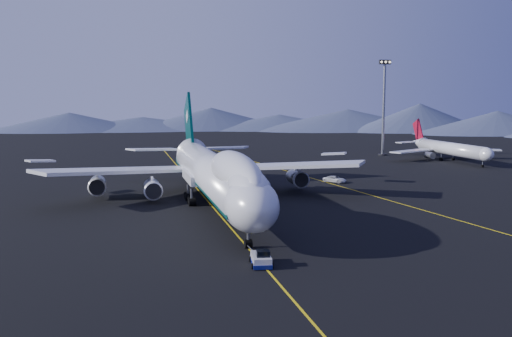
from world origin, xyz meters
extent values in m
plane|color=black|center=(0.00, 0.00, 0.00)|extent=(500.00, 500.00, 0.00)
cube|color=yellow|center=(0.00, 0.00, 0.01)|extent=(0.25, 220.00, 0.01)
cube|color=yellow|center=(30.00, 10.00, 0.01)|extent=(28.08, 198.09, 0.01)
cone|color=#444D69|center=(-40.81, 231.43, 6.00)|extent=(100.00, 100.00, 12.00)
cone|color=#444D69|center=(36.76, 232.11, 6.00)|extent=(100.00, 100.00, 12.00)
cone|color=#444D69|center=(110.33, 207.49, 6.00)|extent=(100.00, 100.00, 12.00)
cone|color=#444D69|center=(171.87, 160.27, 6.00)|extent=(100.00, 100.00, 12.00)
cylinder|color=silver|center=(0.00, 0.00, 5.60)|extent=(6.50, 56.00, 6.50)
ellipsoid|color=silver|center=(0.00, -28.00, 5.60)|extent=(6.50, 10.40, 6.50)
ellipsoid|color=silver|center=(0.00, -18.50, 8.10)|extent=(5.13, 25.16, 5.85)
cube|color=black|center=(0.00, -30.00, 6.80)|extent=(3.60, 1.61, 1.29)
cone|color=silver|center=(0.00, 33.00, 6.40)|extent=(6.50, 12.00, 6.50)
cube|color=#033934|center=(0.00, 1.00, 4.70)|extent=(6.24, 60.00, 1.10)
cube|color=silver|center=(0.00, 5.50, 4.50)|extent=(7.50, 13.00, 1.60)
cube|color=silver|center=(-14.50, 11.50, 5.20)|extent=(30.62, 23.28, 2.83)
cube|color=silver|center=(14.50, 11.50, 5.20)|extent=(30.62, 23.28, 2.83)
cylinder|color=slate|center=(-9.50, 7.50, 2.40)|extent=(2.90, 5.50, 2.90)
cylinder|color=slate|center=(-19.00, 14.00, 2.40)|extent=(2.90, 5.50, 2.90)
cylinder|color=slate|center=(9.50, 7.50, 2.40)|extent=(2.90, 5.50, 2.90)
cylinder|color=slate|center=(19.00, 14.00, 2.40)|extent=(2.90, 5.50, 2.90)
cube|color=#033934|center=(0.00, 32.00, 11.40)|extent=(0.55, 14.11, 15.94)
cube|color=silver|center=(-7.50, 34.50, 6.80)|extent=(12.39, 9.47, 0.98)
cube|color=silver|center=(7.50, 34.50, 6.80)|extent=(12.39, 9.47, 0.98)
cylinder|color=black|center=(0.00, -26.50, 0.55)|extent=(0.90, 1.10, 1.10)
cube|color=silver|center=(-0.19, -33.73, 0.67)|extent=(2.45, 4.14, 0.98)
cube|color=navy|center=(-0.19, -33.73, 0.31)|extent=(2.57, 4.33, 0.45)
cube|color=black|center=(-0.19, -33.73, 1.38)|extent=(1.60, 1.60, 0.80)
cylinder|color=silver|center=(77.47, 52.25, 3.52)|extent=(3.71, 31.25, 3.71)
ellipsoid|color=silver|center=(77.47, 36.62, 3.52)|extent=(3.71, 5.20, 3.71)
cone|color=silver|center=(77.47, 70.80, 3.91)|extent=(3.71, 6.84, 3.71)
cube|color=silver|center=(67.70, 57.13, 2.73)|extent=(16.40, 11.07, 0.34)
cube|color=silver|center=(87.23, 57.13, 2.73)|extent=(16.40, 11.07, 0.34)
cylinder|color=slate|center=(72.10, 54.69, 1.56)|extent=(1.86, 3.42, 1.86)
cylinder|color=slate|center=(82.84, 54.69, 1.56)|extent=(1.86, 3.42, 1.86)
cube|color=maroon|center=(77.47, 71.29, 7.62)|extent=(0.34, 6.66, 7.87)
imported|color=white|center=(30.00, 21.50, 0.69)|extent=(4.99, 5.31, 1.39)
cylinder|color=black|center=(65.84, 72.23, 0.23)|extent=(2.75, 2.75, 0.46)
cylinder|color=slate|center=(65.84, 72.23, 14.34)|extent=(0.80, 0.80, 28.68)
cube|color=black|center=(65.84, 72.23, 29.03)|extent=(3.67, 0.92, 1.38)
camera|label=1|loc=(-14.89, -92.45, 18.26)|focal=40.00mm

